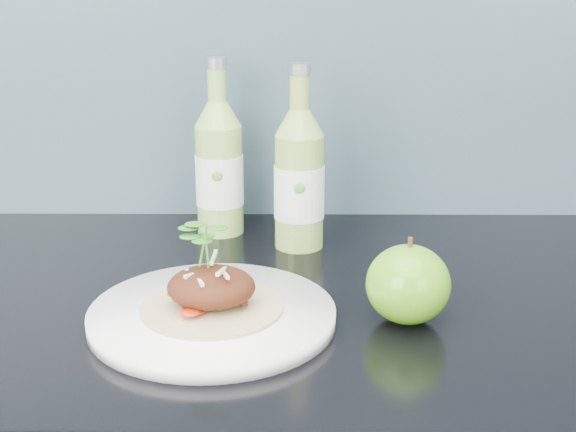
{
  "coord_description": "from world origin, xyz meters",
  "views": [
    {
      "loc": [
        0.03,
        0.83,
        1.27
      ],
      "look_at": [
        0.02,
        1.67,
        1.0
      ],
      "focal_mm": 50.0,
      "sensor_mm": 36.0,
      "label": 1
    }
  ],
  "objects_px": {
    "dinner_plate": "(212,316)",
    "cider_bottle_left": "(219,168)",
    "green_apple": "(408,284)",
    "cider_bottle_right": "(299,179)"
  },
  "relations": [
    {
      "from": "cider_bottle_left",
      "to": "dinner_plate",
      "type": "bearing_deg",
      "value": -86.59
    },
    {
      "from": "cider_bottle_left",
      "to": "cider_bottle_right",
      "type": "xyz_separation_m",
      "value": [
        0.11,
        -0.06,
        0.0
      ]
    },
    {
      "from": "dinner_plate",
      "to": "cider_bottle_right",
      "type": "xyz_separation_m",
      "value": [
        0.09,
        0.24,
        0.08
      ]
    },
    {
      "from": "dinner_plate",
      "to": "green_apple",
      "type": "relative_size",
      "value": 3.4
    },
    {
      "from": "green_apple",
      "to": "cider_bottle_right",
      "type": "distance_m",
      "value": 0.26
    },
    {
      "from": "dinner_plate",
      "to": "cider_bottle_left",
      "type": "distance_m",
      "value": 0.31
    },
    {
      "from": "green_apple",
      "to": "cider_bottle_right",
      "type": "xyz_separation_m",
      "value": [
        -0.11,
        0.23,
        0.05
      ]
    },
    {
      "from": "green_apple",
      "to": "cider_bottle_left",
      "type": "relative_size",
      "value": 0.41
    },
    {
      "from": "dinner_plate",
      "to": "green_apple",
      "type": "height_order",
      "value": "green_apple"
    },
    {
      "from": "cider_bottle_left",
      "to": "cider_bottle_right",
      "type": "bearing_deg",
      "value": -27.31
    }
  ]
}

